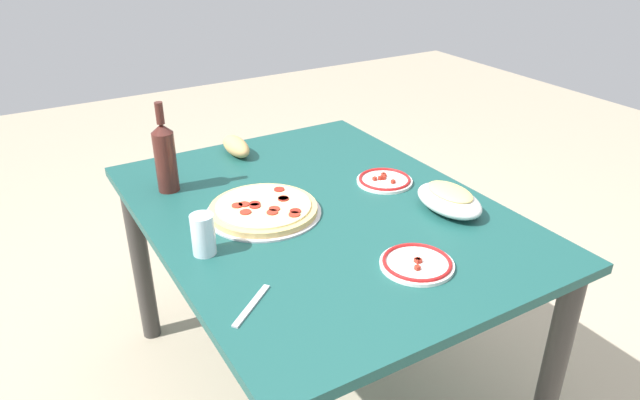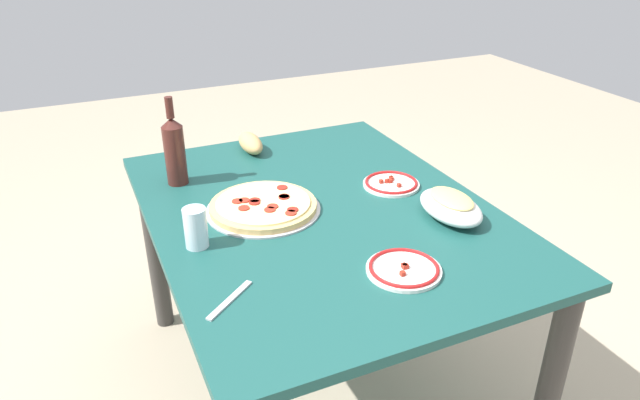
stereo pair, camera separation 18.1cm
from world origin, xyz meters
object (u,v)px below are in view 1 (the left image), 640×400
(wine_bottle, at_px, (165,156))
(side_plate_far, at_px, (417,263))
(pepperoni_pizza, at_px, (264,209))
(bread_loaf, at_px, (236,146))
(side_plate_near, at_px, (384,180))
(baked_pasta_dish, at_px, (449,199))
(dining_table, at_px, (320,239))
(water_glass, at_px, (203,235))

(wine_bottle, distance_m, side_plate_far, 0.89)
(pepperoni_pizza, bearing_deg, bread_loaf, 166.29)
(wine_bottle, xyz_separation_m, side_plate_near, (0.32, 0.65, -0.11))
(side_plate_far, distance_m, bread_loaf, 0.95)
(pepperoni_pizza, xyz_separation_m, wine_bottle, (-0.31, -0.20, 0.11))
(pepperoni_pizza, distance_m, wine_bottle, 0.38)
(pepperoni_pizza, distance_m, side_plate_far, 0.52)
(pepperoni_pizza, height_order, baked_pasta_dish, baked_pasta_dish)
(pepperoni_pizza, bearing_deg, dining_table, 69.68)
(pepperoni_pizza, xyz_separation_m, baked_pasta_dish, (0.27, 0.50, 0.03))
(pepperoni_pizza, relative_size, baked_pasta_dish, 1.48)
(pepperoni_pizza, relative_size, wine_bottle, 1.18)
(dining_table, distance_m, side_plate_near, 0.31)
(baked_pasta_dish, distance_m, side_plate_far, 0.34)
(baked_pasta_dish, distance_m, water_glass, 0.75)
(wine_bottle, bearing_deg, side_plate_far, 28.20)
(dining_table, xyz_separation_m, bread_loaf, (-0.54, -0.05, 0.14))
(wine_bottle, xyz_separation_m, side_plate_far, (0.78, 0.42, -0.11))
(dining_table, distance_m, baked_pasta_dish, 0.42)
(baked_pasta_dish, height_order, wine_bottle, wine_bottle)
(side_plate_near, bearing_deg, pepperoni_pizza, -91.20)
(water_glass, bearing_deg, baked_pasta_dish, 78.43)
(dining_table, height_order, water_glass, water_glass)
(water_glass, height_order, side_plate_near, water_glass)
(baked_pasta_dish, bearing_deg, wine_bottle, -129.92)
(side_plate_near, height_order, bread_loaf, bread_loaf)
(dining_table, height_order, side_plate_far, side_plate_far)
(pepperoni_pizza, relative_size, water_glass, 3.05)
(baked_pasta_dish, bearing_deg, side_plate_far, -55.40)
(dining_table, xyz_separation_m, side_plate_near, (-0.05, 0.29, 0.12))
(pepperoni_pizza, height_order, bread_loaf, bread_loaf)
(pepperoni_pizza, relative_size, side_plate_near, 1.88)
(wine_bottle, bearing_deg, water_glass, -5.16)
(baked_pasta_dish, bearing_deg, pepperoni_pizza, -118.82)
(baked_pasta_dish, relative_size, wine_bottle, 0.80)
(dining_table, distance_m, water_glass, 0.44)
(baked_pasta_dish, relative_size, side_plate_near, 1.27)
(baked_pasta_dish, relative_size, water_glass, 2.06)
(water_glass, xyz_separation_m, bread_loaf, (-0.60, 0.35, -0.02))
(baked_pasta_dish, height_order, side_plate_far, baked_pasta_dish)
(side_plate_near, bearing_deg, bread_loaf, -145.41)
(wine_bottle, xyz_separation_m, water_glass, (0.43, -0.04, -0.06))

